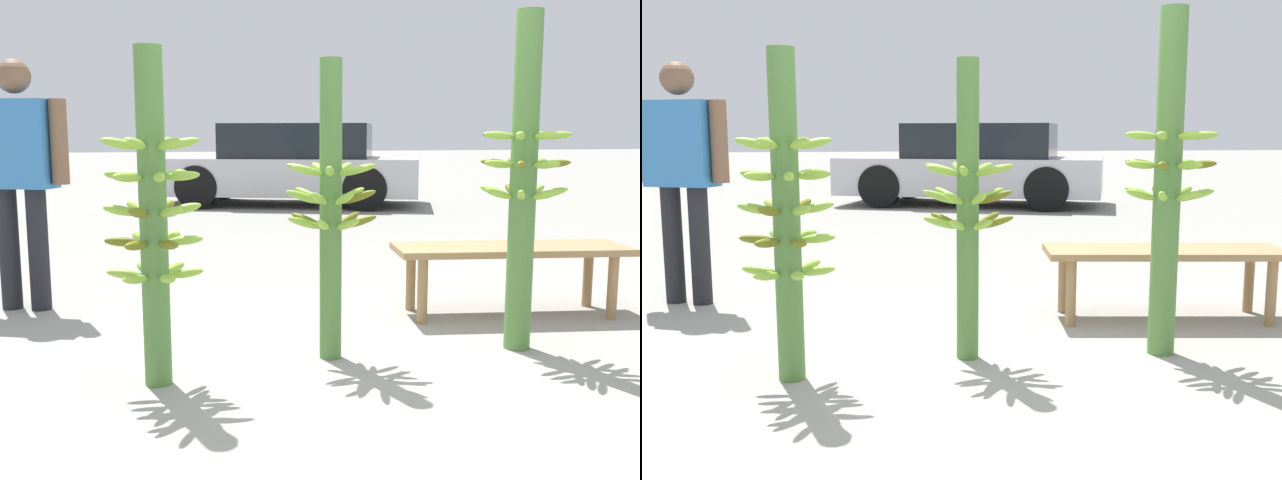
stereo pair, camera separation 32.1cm
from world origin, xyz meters
TOP-DOWN VIEW (x-y plane):
  - ground_plane at (0.00, 0.00)m, footprint 80.00×80.00m
  - banana_stalk_left at (-0.81, 0.09)m, footprint 0.42×0.42m
  - banana_stalk_center at (0.02, 0.27)m, footprint 0.45×0.45m
  - banana_stalk_right at (1.00, 0.18)m, footprint 0.45×0.45m
  - vendor_person at (-1.59, 1.69)m, footprint 0.65×0.35m
  - market_bench at (1.30, 0.82)m, footprint 1.46×0.67m
  - parked_car at (1.41, 7.80)m, footprint 4.32×3.03m

SIDE VIEW (x-z plane):
  - ground_plane at x=0.00m, z-range 0.00..0.00m
  - market_bench at x=1.30m, z-range 0.16..0.58m
  - parked_car at x=1.41m, z-range -0.02..1.23m
  - banana_stalk_center at x=0.02m, z-range 0.02..1.47m
  - banana_stalk_left at x=-0.81m, z-range 0.01..1.48m
  - banana_stalk_right at x=1.00m, z-range 0.02..1.71m
  - vendor_person at x=-1.59m, z-range 0.14..1.69m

